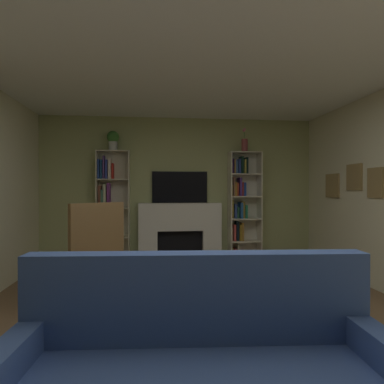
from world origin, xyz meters
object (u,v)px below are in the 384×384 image
armchair (89,255)px  coffee_table (184,317)px  bookshelf_left (110,207)px  vase_with_flowers (245,145)px  tv (180,187)px  potted_plant (113,140)px  bookshelf_right (241,206)px  fireplace (180,232)px

armchair → coffee_table: bearing=-56.8°
bookshelf_left → armchair: (0.01, -2.04, -0.45)m
coffee_table → vase_with_flowers: bearing=68.1°
bookshelf_left → armchair: 2.09m
tv → potted_plant: (-1.14, -0.12, 0.80)m
bookshelf_right → potted_plant: size_ratio=5.91×
bookshelf_right → tv: bearing=175.4°
tv → bookshelf_right: bookshelf_right is taller
bookshelf_left → bookshelf_right: (2.28, -0.02, -0.01)m
fireplace → coffee_table: (-0.24, -3.47, -0.22)m
potted_plant → armchair: potted_plant is taller
potted_plant → armchair: bearing=-91.5°
potted_plant → coffee_table: size_ratio=0.34×
vase_with_flowers → armchair: bearing=-139.6°
tv → bookshelf_right: (1.08, -0.09, -0.34)m
bookshelf_right → vase_with_flowers: (0.06, -0.03, 1.09)m
tv → armchair: size_ratio=0.84×
bookshelf_left → potted_plant: 1.14m
fireplace → vase_with_flowers: vase_with_flowers is taller
armchair → vase_with_flowers: bearing=40.4°
tv → potted_plant: 1.40m
bookshelf_right → coffee_table: 3.77m
armchair → coffee_table: armchair is taller
armchair → coffee_table: size_ratio=1.19×
vase_with_flowers → armchair: size_ratio=0.36×
fireplace → potted_plant: potted_plant is taller
fireplace → bookshelf_right: bookshelf_right is taller
tv → potted_plant: potted_plant is taller
tv → bookshelf_left: bearing=-176.8°
potted_plant → fireplace: bearing=1.8°
coffee_table → bookshelf_left: bearing=105.3°
fireplace → coffee_table: 3.48m
vase_with_flowers → bookshelf_right: bearing=149.1°
bookshelf_left → bookshelf_right: same height
bookshelf_left → vase_with_flowers: (2.34, -0.05, 1.08)m
tv → potted_plant: bearing=-174.0°
tv → vase_with_flowers: size_ratio=2.30×
potted_plant → coffee_table: bearing=-75.4°
tv → bookshelf_left: size_ratio=0.49×
bookshelf_left → potted_plant: size_ratio=5.91×
vase_with_flowers → fireplace: bearing=178.1°
fireplace → bookshelf_right: size_ratio=0.78×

